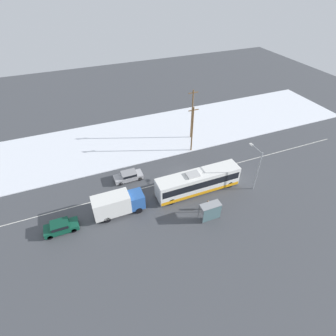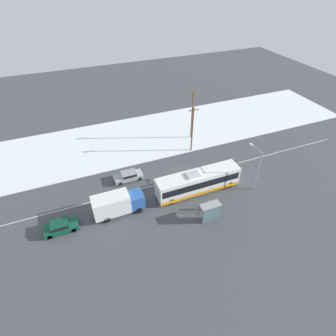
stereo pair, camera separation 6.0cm
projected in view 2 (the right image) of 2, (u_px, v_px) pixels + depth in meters
name	position (u px, v px, depth m)	size (l,w,h in m)	color
ground_plane	(183.00, 178.00, 40.71)	(120.00, 120.00, 0.00)	#424449
snow_lot	(154.00, 134.00, 50.69)	(80.00, 15.89, 0.12)	silver
lane_marking_center	(183.00, 178.00, 40.71)	(60.00, 0.12, 0.00)	silver
city_bus	(198.00, 182.00, 37.41)	(12.36, 2.57, 3.45)	white
box_truck	(117.00, 204.00, 34.00)	(6.65, 2.30, 3.17)	silver
sedan_car	(129.00, 176.00, 39.91)	(4.33, 1.80, 1.37)	#9E9EA3
parked_car_near_truck	(61.00, 226.00, 32.29)	(4.09, 1.80, 1.45)	#0F4733
pedestrian_at_stop	(208.00, 204.00, 34.92)	(0.59, 0.26, 1.64)	#23232D
bus_shelter	(211.00, 210.00, 33.17)	(2.68, 1.20, 2.40)	gray
streetlamp	(256.00, 164.00, 36.54)	(0.36, 2.81, 6.52)	#9EA3A8
utility_pole_roadside	(192.00, 129.00, 43.81)	(1.80, 0.24, 8.29)	brown
utility_pole_snowlot	(192.00, 114.00, 46.83)	(1.80, 0.24, 9.39)	brown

